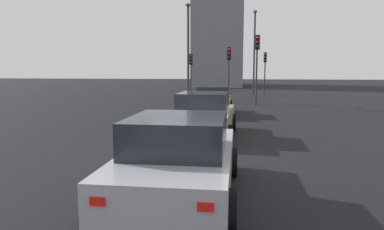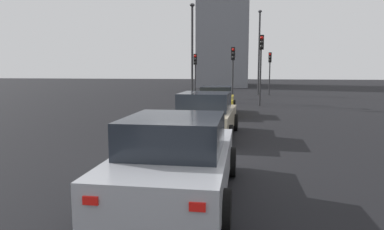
# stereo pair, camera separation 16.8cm
# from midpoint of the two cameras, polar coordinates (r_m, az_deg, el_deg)

# --- Properties ---
(ground_plane) EXTENTS (160.00, 160.00, 0.20)m
(ground_plane) POSITION_cam_midpoint_polar(r_m,az_deg,el_deg) (9.15, 0.42, -7.75)
(ground_plane) COLOR black
(car_yellow_lead) EXTENTS (4.35, 2.07, 1.47)m
(car_yellow_lead) POSITION_cam_midpoint_polar(r_m,az_deg,el_deg) (17.99, 4.35, 2.36)
(car_yellow_lead) COLOR gold
(car_yellow_lead) RESTS_ON ground_plane
(car_beige_second) EXTENTS (4.27, 2.16, 1.54)m
(car_beige_second) POSITION_cam_midpoint_polar(r_m,az_deg,el_deg) (11.93, 2.66, -0.06)
(car_beige_second) COLOR tan
(car_beige_second) RESTS_ON ground_plane
(car_silver_third) EXTENTS (4.32, 2.11, 1.50)m
(car_silver_third) POSITION_cam_midpoint_polar(r_m,az_deg,el_deg) (6.25, -1.84, -7.10)
(car_silver_third) COLOR #A8AAB2
(car_silver_third) RESTS_ON ground_plane
(traffic_light_near_left) EXTENTS (0.32, 0.28, 3.92)m
(traffic_light_near_left) POSITION_cam_midpoint_polar(r_m,az_deg,el_deg) (25.06, 6.99, 8.59)
(traffic_light_near_left) COLOR #2D2D30
(traffic_light_near_left) RESTS_ON ground_plane
(traffic_light_near_right) EXTENTS (0.32, 0.29, 3.91)m
(traffic_light_near_right) POSITION_cam_midpoint_polar(r_m,az_deg,el_deg) (32.73, 12.91, 8.17)
(traffic_light_near_right) COLOR #2D2D30
(traffic_light_near_right) RESTS_ON ground_plane
(traffic_light_far_left) EXTENTS (0.33, 0.30, 3.65)m
(traffic_light_far_left) POSITION_cam_midpoint_polar(r_m,az_deg,el_deg) (29.16, 0.71, 8.11)
(traffic_light_far_left) COLOR #2D2D30
(traffic_light_far_left) RESTS_ON ground_plane
(traffic_light_far_right) EXTENTS (0.33, 0.31, 4.48)m
(traffic_light_far_right) POSITION_cam_midpoint_polar(r_m,az_deg,el_deg) (22.41, 11.58, 9.61)
(traffic_light_far_right) COLOR #2D2D30
(traffic_light_far_right) RESTS_ON ground_plane
(street_lamp_kerbside) EXTENTS (0.56, 0.36, 7.65)m
(street_lamp_kerbside) POSITION_cam_midpoint_polar(r_m,az_deg,el_deg) (32.42, 11.21, 11.16)
(street_lamp_kerbside) COLOR #2D2D30
(street_lamp_kerbside) RESTS_ON ground_plane
(street_lamp_far) EXTENTS (0.56, 0.36, 7.04)m
(street_lamp_far) POSITION_cam_midpoint_polar(r_m,az_deg,el_deg) (25.42, 0.23, 11.65)
(street_lamp_far) COLOR #2D2D30
(street_lamp_far) RESTS_ON ground_plane
(building_facade_left) EXTENTS (14.99, 6.77, 13.89)m
(building_facade_left) POSITION_cam_midpoint_polar(r_m,az_deg,el_deg) (52.46, 5.69, 12.49)
(building_facade_left) COLOR slate
(building_facade_left) RESTS_ON ground_plane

